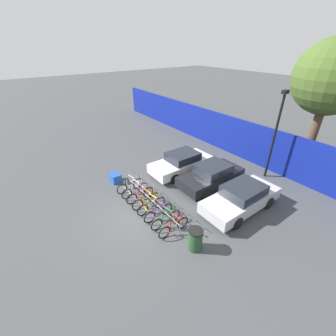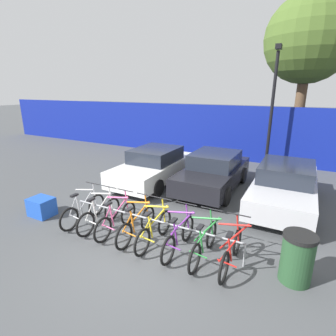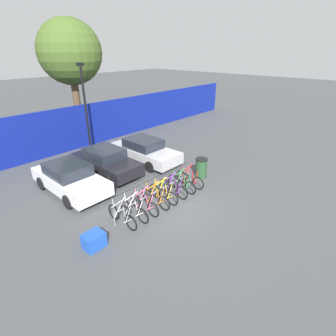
# 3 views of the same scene
# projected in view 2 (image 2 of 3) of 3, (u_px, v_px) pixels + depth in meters

# --- Properties ---
(ground_plane) EXTENTS (120.00, 120.00, 0.00)m
(ground_plane) POSITION_uv_depth(u_px,v_px,m) (141.00, 254.00, 6.06)
(ground_plane) COLOR #424447
(hoarding_wall) EXTENTS (36.00, 0.16, 2.85)m
(hoarding_wall) POSITION_uv_depth(u_px,v_px,m) (241.00, 134.00, 13.68)
(hoarding_wall) COLOR navy
(hoarding_wall) RESTS_ON ground
(bike_rack) EXTENTS (4.77, 0.04, 0.57)m
(bike_rack) POSITION_uv_depth(u_px,v_px,m) (150.00, 221.00, 6.56)
(bike_rack) COLOR gray
(bike_rack) RESTS_ON ground
(bicycle_silver) EXTENTS (0.68, 1.71, 1.05)m
(bicycle_silver) POSITION_uv_depth(u_px,v_px,m) (84.00, 210.00, 7.42)
(bicycle_silver) COLOR black
(bicycle_silver) RESTS_ON ground
(bicycle_white) EXTENTS (0.68, 1.71, 1.05)m
(bicycle_white) POSITION_uv_depth(u_px,v_px,m) (100.00, 215.00, 7.15)
(bicycle_white) COLOR black
(bicycle_white) RESTS_ON ground
(bicycle_pink) EXTENTS (0.68, 1.71, 1.05)m
(bicycle_pink) POSITION_uv_depth(u_px,v_px,m) (116.00, 219.00, 6.89)
(bicycle_pink) COLOR black
(bicycle_pink) RESTS_ON ground
(bicycle_orange) EXTENTS (0.68, 1.71, 1.05)m
(bicycle_orange) POSITION_uv_depth(u_px,v_px,m) (137.00, 225.00, 6.60)
(bicycle_orange) COLOR black
(bicycle_orange) RESTS_ON ground
(bicycle_yellow) EXTENTS (0.68, 1.71, 1.05)m
(bicycle_yellow) POSITION_uv_depth(u_px,v_px,m) (154.00, 230.00, 6.37)
(bicycle_yellow) COLOR black
(bicycle_yellow) RESTS_ON ground
(bicycle_purple) EXTENTS (0.68, 1.71, 1.05)m
(bicycle_purple) POSITION_uv_depth(u_px,v_px,m) (179.00, 237.00, 6.07)
(bicycle_purple) COLOR black
(bicycle_purple) RESTS_ON ground
(bicycle_green) EXTENTS (0.68, 1.71, 1.05)m
(bicycle_green) POSITION_uv_depth(u_px,v_px,m) (204.00, 244.00, 5.80)
(bicycle_green) COLOR black
(bicycle_green) RESTS_ON ground
(bicycle_red) EXTENTS (0.68, 1.71, 1.05)m
(bicycle_red) POSITION_uv_depth(u_px,v_px,m) (231.00, 252.00, 5.52)
(bicycle_red) COLOR black
(bicycle_red) RESTS_ON ground
(car_white) EXTENTS (1.91, 4.30, 1.40)m
(car_white) POSITION_uv_depth(u_px,v_px,m) (155.00, 166.00, 10.58)
(car_white) COLOR silver
(car_white) RESTS_ON ground
(car_black) EXTENTS (1.91, 4.16, 1.40)m
(car_black) POSITION_uv_depth(u_px,v_px,m) (214.00, 171.00, 9.87)
(car_black) COLOR black
(car_black) RESTS_ON ground
(car_silver) EXTENTS (1.91, 4.49, 1.40)m
(car_silver) POSITION_uv_depth(u_px,v_px,m) (285.00, 185.00, 8.44)
(car_silver) COLOR #B7B7BC
(car_silver) RESTS_ON ground
(lamp_post) EXTENTS (0.24, 0.44, 5.48)m
(lamp_post) POSITION_uv_depth(u_px,v_px,m) (273.00, 103.00, 11.68)
(lamp_post) COLOR black
(lamp_post) RESTS_ON ground
(trash_bin) EXTENTS (0.63, 0.63, 1.03)m
(trash_bin) POSITION_uv_depth(u_px,v_px,m) (297.00, 258.00, 5.09)
(trash_bin) COLOR #234728
(trash_bin) RESTS_ON ground
(cargo_crate) EXTENTS (0.70, 0.56, 0.55)m
(cargo_crate) POSITION_uv_depth(u_px,v_px,m) (42.00, 207.00, 7.86)
(cargo_crate) COLOR blue
(cargo_crate) RESTS_ON ground
(tree_behind_hoarding) EXTENTS (4.24, 4.24, 8.13)m
(tree_behind_hoarding) POSITION_uv_depth(u_px,v_px,m) (309.00, 40.00, 12.76)
(tree_behind_hoarding) COLOR brown
(tree_behind_hoarding) RESTS_ON ground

